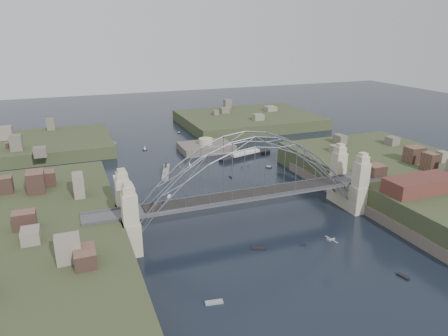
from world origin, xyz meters
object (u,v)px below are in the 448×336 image
bridge (249,180)px  wharf_shed (421,185)px  ocean_liner (245,155)px  naval_cruiser_near (166,172)px  naval_cruiser_far (104,146)px  fort_island (206,151)px

bridge → wharf_shed: (44.00, -14.00, -2.32)m
bridge → ocean_liner: size_ratio=3.44×
naval_cruiser_near → naval_cruiser_far: size_ratio=1.41×
naval_cruiser_near → ocean_liner: 35.74m
fort_island → ocean_liner: (11.82, -14.75, 1.27)m
naval_cruiser_far → ocean_liner: bearing=-34.4°
naval_cruiser_near → ocean_liner: (34.84, 7.96, 0.17)m
fort_island → wharf_shed: size_ratio=1.10×
fort_island → ocean_liner: bearing=-51.3°
bridge → naval_cruiser_near: 49.92m
wharf_shed → bridge: bearing=162.3°
bridge → fort_island: (12.00, 70.00, -12.66)m
wharf_shed → ocean_liner: 72.70m
naval_cruiser_far → ocean_liner: 63.16m
naval_cruiser_far → fort_island: bearing=-27.4°
naval_cruiser_far → ocean_liner: size_ratio=0.47×
wharf_shed → naval_cruiser_near: (-55.02, 61.29, -9.24)m
bridge → naval_cruiser_far: (-28.32, 90.90, -11.60)m
ocean_liner → bridge: bearing=-113.3°
wharf_shed → ocean_liner: wharf_shed is taller
wharf_shed → naval_cruiser_near: wharf_shed is taller
naval_cruiser_near → wharf_shed: bearing=-48.1°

